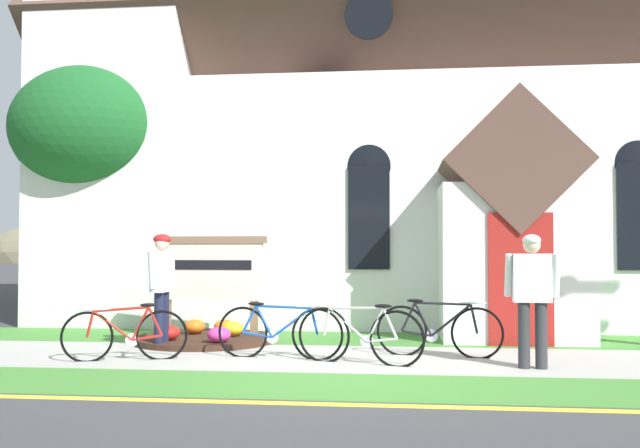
{
  "coord_description": "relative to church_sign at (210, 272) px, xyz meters",
  "views": [
    {
      "loc": [
        0.57,
        -8.52,
        1.55
      ],
      "look_at": [
        -0.69,
        2.85,
        1.93
      ],
      "focal_mm": 40.02,
      "sensor_mm": 36.0,
      "label": 1
    }
  ],
  "objects": [
    {
      "name": "ground",
      "position": [
        2.59,
        0.77,
        -1.14
      ],
      "size": [
        140.0,
        140.0,
        0.0
      ],
      "primitive_type": "plane",
      "color": "#3D3D3F"
    },
    {
      "name": "sidewalk_slab",
      "position": [
        2.62,
        -1.77,
        -1.14
      ],
      "size": [
        32.0,
        2.42,
        0.01
      ],
      "primitive_type": "cube",
      "color": "#A8A59E",
      "rests_on": "ground"
    },
    {
      "name": "grass_verge",
      "position": [
        2.62,
        -3.76,
        -1.14
      ],
      "size": [
        32.0,
        1.56,
        0.01
      ],
      "primitive_type": "cube",
      "color": "#427F33",
      "rests_on": "ground"
    },
    {
      "name": "church_lawn",
      "position": [
        2.62,
        0.39,
        -1.14
      ],
      "size": [
        24.0,
        1.91,
        0.01
      ],
      "primitive_type": "cube",
      "color": "#427F33",
      "rests_on": "ground"
    },
    {
      "name": "curb_paint_stripe",
      "position": [
        2.62,
        -4.69,
        -1.14
      ],
      "size": [
        28.0,
        0.16,
        0.01
      ],
      "primitive_type": "cube",
      "color": "yellow",
      "rests_on": "ground"
    },
    {
      "name": "church_building",
      "position": [
        2.24,
        6.41,
        3.54
      ],
      "size": [
        14.09,
        12.62,
        13.3
      ],
      "color": "white",
      "rests_on": "ground"
    },
    {
      "name": "church_sign",
      "position": [
        0.0,
        0.0,
        0.0
      ],
      "size": [
        1.95,
        0.27,
        1.74
      ],
      "color": "#7F6047",
      "rests_on": "ground"
    },
    {
      "name": "flower_bed",
      "position": [
        0.02,
        -0.37,
        -1.05
      ],
      "size": [
        2.29,
        2.29,
        0.34
      ],
      "color": "#382319",
      "rests_on": "ground"
    },
    {
      "name": "bicycle_yellow",
      "position": [
        3.72,
        -1.49,
        -0.76
      ],
      "size": [
        1.78,
        0.33,
        0.83
      ],
      "color": "black",
      "rests_on": "ground"
    },
    {
      "name": "bicycle_white",
      "position": [
        -0.56,
        -2.31,
        -0.78
      ],
      "size": [
        1.63,
        0.53,
        0.8
      ],
      "color": "black",
      "rests_on": "ground"
    },
    {
      "name": "bicycle_blue",
      "position": [
        2.65,
        -2.25,
        -0.75
      ],
      "size": [
        1.72,
        0.55,
        0.83
      ],
      "color": "black",
      "rests_on": "ground"
    },
    {
      "name": "bicycle_orange",
      "position": [
        1.5,
        -1.89,
        -0.76
      ],
      "size": [
        1.81,
        0.23,
        0.8
      ],
      "color": "black",
      "rests_on": "ground"
    },
    {
      "name": "cyclist_in_green_jersey",
      "position": [
        -0.45,
        -1.13,
        -0.1
      ],
      "size": [
        0.3,
        0.73,
        1.76
      ],
      "color": "#191E38",
      "rests_on": "ground"
    },
    {
      "name": "cyclist_in_white_jersey",
      "position": [
        4.86,
        -2.38,
        -0.13
      ],
      "size": [
        0.66,
        0.31,
        1.72
      ],
      "color": "#2D2D33",
      "rests_on": "ground"
    },
    {
      "name": "yard_deciduous_tree",
      "position": [
        -3.04,
        2.07,
        2.77
      ],
      "size": [
        3.21,
        3.21,
        5.23
      ],
      "color": "#4C3823",
      "rests_on": "ground"
    },
    {
      "name": "distant_hill",
      "position": [
        -0.4,
        71.57,
        -1.14
      ],
      "size": [
        92.41,
        54.93,
        16.58
      ],
      "primitive_type": "ellipsoid",
      "color": "#847A5B",
      "rests_on": "ground"
    }
  ]
}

